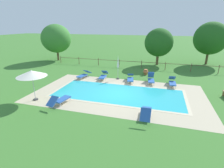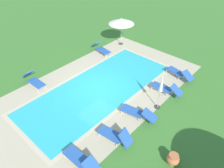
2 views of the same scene
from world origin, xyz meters
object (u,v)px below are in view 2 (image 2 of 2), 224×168
Objects in this scene: sun_lounger_south_near_corner at (81,160)px; sun_lounger_north_mid at (101,49)px; patio_umbrella_open_foreground at (121,21)px; terracotta_urn_near_fence at (173,159)px; sun_lounger_north_near_steps at (115,135)px; sun_lounger_south_far at (166,88)px; sun_lounger_south_mid at (179,73)px; patio_umbrella_closed_row_mid_west at (161,86)px; sun_lounger_north_far at (137,112)px; sun_lounger_north_end at (34,80)px.

sun_lounger_north_mid is at bearing -140.64° from sun_lounger_south_near_corner.
patio_umbrella_open_foreground reaches higher than terracotta_urn_near_fence.
sun_lounger_north_near_steps reaches higher than sun_lounger_north_mid.
sun_lounger_south_mid is at bearing -173.94° from sun_lounger_south_far.
sun_lounger_south_mid is at bearing -170.33° from patio_umbrella_closed_row_mid_west.
patio_umbrella_open_foreground reaches higher than sun_lounger_north_near_steps.
sun_lounger_south_far is 0.86× the size of patio_umbrella_open_foreground.
sun_lounger_north_far reaches higher than terracotta_urn_near_fence.
terracotta_urn_near_fence is (2.69, 2.47, -1.28)m from patio_umbrella_closed_row_mid_west.
sun_lounger_north_end is 0.95× the size of sun_lounger_south_far.
sun_lounger_north_near_steps is 0.91× the size of sun_lounger_north_mid.
sun_lounger_north_end is 0.78× the size of patio_umbrella_closed_row_mid_west.
patio_umbrella_closed_row_mid_west reaches higher than sun_lounger_north_near_steps.
patio_umbrella_open_foreground reaches higher than sun_lounger_south_mid.
patio_umbrella_closed_row_mid_west is 3.87m from terracotta_urn_near_fence.
sun_lounger_north_near_steps is at bearing 2.56° from sun_lounger_south_mid.
sun_lounger_south_near_corner reaches higher than terracotta_urn_near_fence.
sun_lounger_south_near_corner is 0.96× the size of sun_lounger_south_mid.
patio_umbrella_closed_row_mid_west is (1.50, 0.40, 1.25)m from sun_lounger_south_far.
sun_lounger_north_end is 9.84m from terracotta_urn_near_fence.
sun_lounger_north_far is at bearing 107.98° from sun_lounger_north_end.
sun_lounger_south_mid is 3.93m from patio_umbrella_closed_row_mid_west.
patio_umbrella_open_foreground is (-3.33, -6.53, 1.75)m from sun_lounger_south_far.
sun_lounger_south_near_corner is at bearing -5.61° from patio_umbrella_closed_row_mid_west.
sun_lounger_south_far is 1.99m from patio_umbrella_closed_row_mid_west.
sun_lounger_north_mid is at bearing -120.78° from sun_lounger_north_far.
sun_lounger_north_far is 0.86× the size of patio_umbrella_closed_row_mid_west.
patio_umbrella_closed_row_mid_west reaches higher than sun_lounger_north_mid.
sun_lounger_south_near_corner is at bearing 31.75° from patio_umbrella_open_foreground.
terracotta_urn_near_fence is at bearing 95.65° from sun_lounger_north_end.
sun_lounger_north_far is 9.17m from patio_umbrella_open_foreground.
sun_lounger_north_end is (0.17, -7.01, -0.01)m from sun_lounger_north_near_steps.
sun_lounger_north_near_steps reaches higher than sun_lounger_north_end.
sun_lounger_north_mid is 0.97× the size of sun_lounger_north_far.
patio_umbrella_open_foreground is at bearing -100.37° from sun_lounger_south_mid.
sun_lounger_south_near_corner is at bearing -6.65° from sun_lounger_north_near_steps.
sun_lounger_north_far is at bearing -17.72° from patio_umbrella_closed_row_mid_west.
sun_lounger_north_mid is 6.20m from sun_lounger_north_end.
patio_umbrella_open_foreground is (-2.28, 0.20, 1.74)m from sun_lounger_north_mid.
patio_umbrella_open_foreground is at bearing -134.05° from sun_lounger_north_far.
sun_lounger_north_end is at bearing -42.39° from sun_lounger_south_mid.
sun_lounger_north_end is 3.17× the size of terracotta_urn_near_fence.
sun_lounger_south_far is at bearing 178.82° from sun_lounger_south_near_corner.
sun_lounger_north_far is at bearing 45.95° from patio_umbrella_open_foreground.
sun_lounger_north_mid is at bearing -98.85° from sun_lounger_south_far.
patio_umbrella_open_foreground is at bearing -117.03° from sun_lounger_south_far.
sun_lounger_south_far reaches higher than sun_lounger_south_near_corner.
patio_umbrella_closed_row_mid_west is (-3.48, 0.31, 1.22)m from sun_lounger_north_near_steps.
sun_lounger_north_far is 7.21m from sun_lounger_north_end.
sun_lounger_north_far is 1.10× the size of sun_lounger_north_end.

